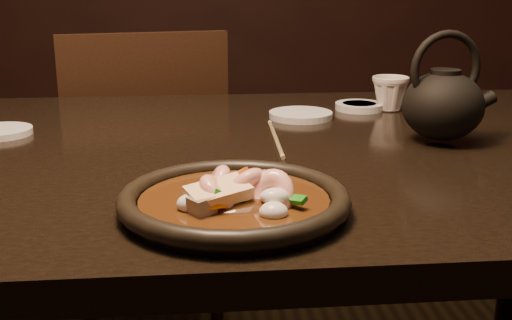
{
  "coord_description": "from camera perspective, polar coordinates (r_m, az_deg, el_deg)",
  "views": [
    {
      "loc": [
        -0.03,
        -0.98,
        1.01
      ],
      "look_at": [
        0.04,
        -0.26,
        0.8
      ],
      "focal_mm": 45.0,
      "sensor_mm": 36.0,
      "label": 1
    }
  ],
  "objects": [
    {
      "name": "table",
      "position": [
        1.03,
        -3.38,
        -2.81
      ],
      "size": [
        1.6,
        0.9,
        0.75
      ],
      "color": "black",
      "rests_on": "floor"
    },
    {
      "name": "chair",
      "position": [
        1.72,
        -9.93,
        -2.01
      ],
      "size": [
        0.49,
        0.49,
        0.88
      ],
      "rotation": [
        0.0,
        0.0,
        3.35
      ],
      "color": "black",
      "rests_on": "floor"
    },
    {
      "name": "plate",
      "position": [
        0.72,
        -1.95,
        -3.7
      ],
      "size": [
        0.26,
        0.26,
        0.03
      ],
      "color": "black",
      "rests_on": "table"
    },
    {
      "name": "stirfry",
      "position": [
        0.71,
        -1.84,
        -3.31
      ],
      "size": [
        0.14,
        0.14,
        0.06
      ],
      "color": "#3A1E0A",
      "rests_on": "plate"
    },
    {
      "name": "soy_dish",
      "position": [
        1.3,
        9.16,
        4.73
      ],
      "size": [
        0.1,
        0.1,
        0.01
      ],
      "primitive_type": "cylinder",
      "color": "silver",
      "rests_on": "table"
    },
    {
      "name": "saucer_right",
      "position": [
        1.21,
        3.99,
        4.02
      ],
      "size": [
        0.12,
        0.12,
        0.01
      ],
      "primitive_type": "cylinder",
      "color": "silver",
      "rests_on": "table"
    },
    {
      "name": "tea_cup",
      "position": [
        1.29,
        11.83,
        5.91
      ],
      "size": [
        0.08,
        0.08,
        0.07
      ],
      "primitive_type": "imported",
      "rotation": [
        0.0,
        0.0,
        0.12
      ],
      "color": "beige",
      "rests_on": "table"
    },
    {
      "name": "chopsticks",
      "position": [
        1.04,
        1.76,
        1.95
      ],
      "size": [
        0.01,
        0.23,
        0.01
      ],
      "rotation": [
        0.0,
        0.0,
        -0.03
      ],
      "color": "tan",
      "rests_on": "table"
    },
    {
      "name": "teapot",
      "position": [
        1.06,
        16.34,
        4.98
      ],
      "size": [
        0.16,
        0.13,
        0.17
      ],
      "rotation": [
        0.0,
        0.0,
        0.15
      ],
      "color": "black",
      "rests_on": "table"
    }
  ]
}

